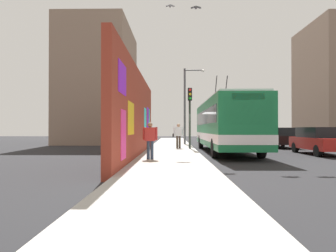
{
  "coord_description": "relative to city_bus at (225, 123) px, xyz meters",
  "views": [
    {
      "loc": [
        -19.28,
        1.49,
        1.49
      ],
      "look_at": [
        0.58,
        1.81,
        1.67
      ],
      "focal_mm": 31.92,
      "sensor_mm": 36.0,
      "label": 1
    }
  ],
  "objects": [
    {
      "name": "ground_plane",
      "position": [
        0.43,
        1.8,
        -1.82
      ],
      "size": [
        80.0,
        80.0,
        0.0
      ],
      "primitive_type": "plane",
      "color": "#232326"
    },
    {
      "name": "sidewalk_slab",
      "position": [
        0.43,
        3.4,
        -1.75
      ],
      "size": [
        48.0,
        3.2,
        0.15
      ],
      "primitive_type": "cube",
      "color": "#ADA8A0",
      "rests_on": "ground_plane"
    },
    {
      "name": "graffiti_wall",
      "position": [
        -3.07,
        5.15,
        0.41
      ],
      "size": [
        15.0,
        0.32,
        4.47
      ],
      "color": "maroon",
      "rests_on": "ground_plane"
    },
    {
      "name": "building_far_left",
      "position": [
        12.45,
        11.0,
        4.22
      ],
      "size": [
        10.44,
        6.54,
        12.09
      ],
      "color": "gray",
      "rests_on": "ground_plane"
    },
    {
      "name": "city_bus",
      "position": [
        0.0,
        0.0,
        0.0
      ],
      "size": [
        11.58,
        2.64,
        5.06
      ],
      "color": "#19723F",
      "rests_on": "ground_plane"
    },
    {
      "name": "parked_car_red",
      "position": [
        -1.46,
        -5.2,
        -0.99
      ],
      "size": [
        4.43,
        1.86,
        1.58
      ],
      "color": "#B21E19",
      "rests_on": "ground_plane"
    },
    {
      "name": "parked_car_black",
      "position": [
        4.97,
        -5.2,
        -0.99
      ],
      "size": [
        4.49,
        1.76,
        1.58
      ],
      "color": "black",
      "rests_on": "ground_plane"
    },
    {
      "name": "parked_car_dark_gray",
      "position": [
        10.33,
        -5.2,
        -0.99
      ],
      "size": [
        4.33,
        1.8,
        1.58
      ],
      "color": "#38383D",
      "rests_on": "ground_plane"
    },
    {
      "name": "parked_car_navy",
      "position": [
        15.73,
        -5.2,
        -0.99
      ],
      "size": [
        4.17,
        1.94,
        1.58
      ],
      "color": "navy",
      "rests_on": "ground_plane"
    },
    {
      "name": "pedestrian_midblock",
      "position": [
        1.69,
        2.92,
        -0.68
      ],
      "size": [
        0.23,
        0.75,
        1.69
      ],
      "color": "#3F3326",
      "rests_on": "sidewalk_slab"
    },
    {
      "name": "pedestrian_near_wall",
      "position": [
        -5.67,
        4.3,
        -0.73
      ],
      "size": [
        0.22,
        0.66,
        1.62
      ],
      "color": "#2D3F59",
      "rests_on": "sidewalk_slab"
    },
    {
      "name": "traffic_light",
      "position": [
        1.2,
        2.15,
        1.09
      ],
      "size": [
        0.49,
        0.28,
        4.1
      ],
      "color": "#2D382D",
      "rests_on": "sidewalk_slab"
    },
    {
      "name": "street_lamp",
      "position": [
        7.26,
        2.04,
        2.14
      ],
      "size": [
        0.44,
        1.84,
        6.62
      ],
      "color": "#4C4C51",
      "rests_on": "sidewalk_slab"
    }
  ]
}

